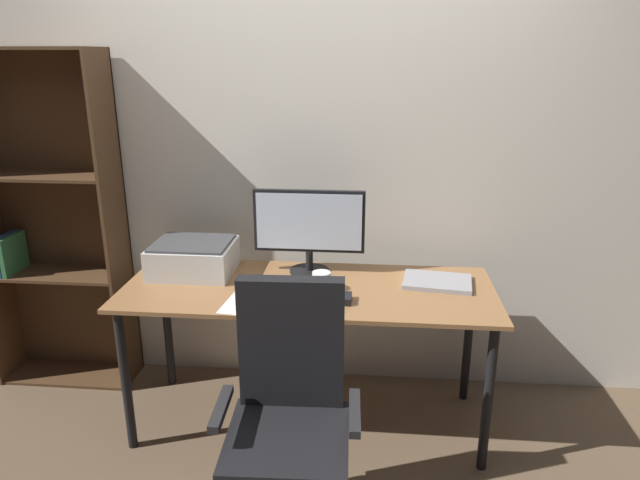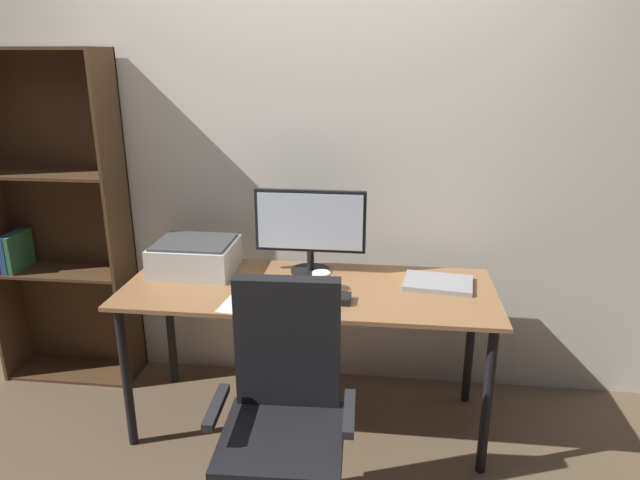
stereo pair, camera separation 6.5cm
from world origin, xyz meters
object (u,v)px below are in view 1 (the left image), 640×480
printer (193,257)px  office_chair (290,429)px  laptop (437,282)px  bookshelf (52,226)px  mouse (345,299)px  coffee_mug (322,281)px  monitor (309,226)px  keyboard (297,299)px  desk (308,302)px

printer → office_chair: (0.60, -0.84, -0.36)m
laptop → printer: (-1.21, 0.04, 0.07)m
printer → laptop: bearing=-2.0°
bookshelf → printer: bearing=-13.4°
mouse → coffee_mug: 0.17m
monitor → mouse: bearing=-60.5°
monitor → laptop: monitor is taller
monitor → keyboard: bearing=-92.5°
mouse → laptop: 0.50m
monitor → bookshelf: 1.44m
desk → bookshelf: 1.50m
desk → printer: bearing=166.8°
monitor → mouse: (0.20, -0.35, -0.23)m
monitor → bookshelf: size_ratio=0.30×
coffee_mug → bookshelf: size_ratio=0.06×
laptop → printer: 1.21m
mouse → bookshelf: size_ratio=0.05×
desk → bookshelf: bearing=166.7°
desk → coffee_mug: 0.15m
monitor → office_chair: 1.04m
monitor → printer: bearing=-174.3°
printer → office_chair: 1.10m
printer → bookshelf: bookshelf is taller
desk → coffee_mug: (0.07, -0.03, 0.13)m
bookshelf → mouse: bearing=-17.0°
mouse → office_chair: bearing=-106.1°
desk → printer: size_ratio=4.39×
printer → bookshelf: bearing=166.6°
mouse → printer: (-0.78, 0.29, 0.06)m
desk → keyboard: bearing=-101.0°
bookshelf → laptop: bearing=-6.8°
laptop → bookshelf: 2.08m
laptop → bookshelf: (-2.06, 0.24, 0.15)m
monitor → coffee_mug: (0.08, -0.23, -0.20)m
keyboard → laptop: laptop is taller
monitor → coffee_mug: monitor is taller
keyboard → office_chair: (0.04, -0.54, -0.29)m
keyboard → mouse: size_ratio=3.02×
printer → bookshelf: size_ratio=0.22×
office_chair → printer: bearing=123.4°
keyboard → laptop: size_ratio=0.91×
desk → laptop: 0.63m
mouse → coffee_mug: (-0.12, 0.12, 0.03)m
desk → monitor: (-0.02, 0.20, 0.32)m
desk → bookshelf: (-1.44, 0.34, 0.24)m
monitor → keyboard: monitor is taller
monitor → keyboard: size_ratio=1.90×
coffee_mug → printer: (-0.66, 0.17, 0.03)m
desk → keyboard: 0.18m
bookshelf → desk: bearing=-13.3°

